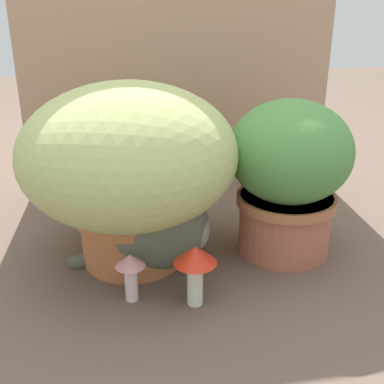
% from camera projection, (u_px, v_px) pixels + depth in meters
% --- Properties ---
extents(ground_plane, '(6.00, 6.00, 0.00)m').
position_uv_depth(ground_plane, '(172.00, 255.00, 1.22)').
color(ground_plane, brown).
extents(cardboard_backdrop, '(1.00, 0.03, 0.97)m').
position_uv_depth(cardboard_backdrop, '(180.00, 40.00, 1.49)').
color(cardboard_backdrop, tan).
rests_on(cardboard_backdrop, ground).
extents(grass_planter, '(0.51, 0.51, 0.44)m').
position_uv_depth(grass_planter, '(129.00, 162.00, 1.11)').
color(grass_planter, '#B86A3D').
rests_on(grass_planter, ground).
extents(leafy_planter, '(0.30, 0.30, 0.39)m').
position_uv_depth(leafy_planter, '(288.00, 173.00, 1.17)').
color(leafy_planter, '#B16049').
rests_on(leafy_planter, ground).
extents(cat, '(0.37, 0.17, 0.32)m').
position_uv_depth(cat, '(161.00, 222.00, 1.12)').
color(cat, '#5A5E4C').
rests_on(cat, ground).
extents(mushroom_ornament_pink, '(0.06, 0.06, 0.11)m').
position_uv_depth(mushroom_ornament_pink, '(130.00, 269.00, 1.02)').
color(mushroom_ornament_pink, silver).
rests_on(mushroom_ornament_pink, ground).
extents(mushroom_ornament_red, '(0.09, 0.09, 0.14)m').
position_uv_depth(mushroom_ornament_red, '(195.00, 262.00, 0.99)').
color(mushroom_ornament_red, silver).
rests_on(mushroom_ornament_red, ground).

